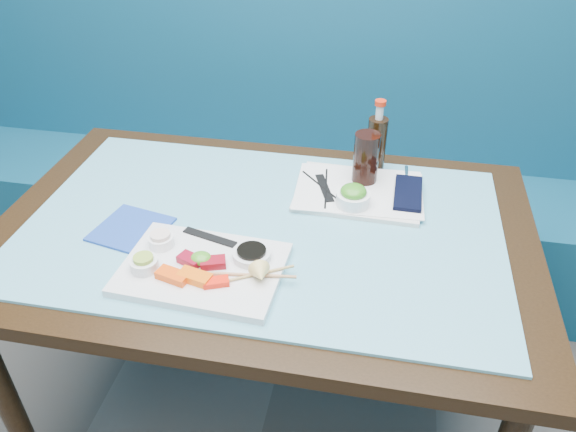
% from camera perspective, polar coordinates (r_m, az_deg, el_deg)
% --- Properties ---
extents(booth_bench, '(3.00, 0.56, 1.17)m').
position_cam_1_polar(booth_bench, '(2.35, 2.27, 3.47)').
color(booth_bench, navy).
rests_on(booth_bench, ground).
extents(dining_table, '(1.40, 0.90, 0.75)m').
position_cam_1_polar(dining_table, '(1.51, -2.50, -3.65)').
color(dining_table, black).
rests_on(dining_table, ground).
extents(glass_top, '(1.22, 0.76, 0.01)m').
position_cam_1_polar(glass_top, '(1.46, -2.59, -0.98)').
color(glass_top, '#5EA8BD').
rests_on(glass_top, dining_table).
extents(sashimi_plate, '(0.38, 0.28, 0.02)m').
position_cam_1_polar(sashimi_plate, '(1.32, -8.66, -5.34)').
color(sashimi_plate, silver).
rests_on(sashimi_plate, glass_top).
extents(salmon_left, '(0.08, 0.05, 0.02)m').
position_cam_1_polar(salmon_left, '(1.28, -11.63, -5.96)').
color(salmon_left, '#FB4B0A').
rests_on(salmon_left, sashimi_plate).
extents(salmon_mid, '(0.08, 0.05, 0.02)m').
position_cam_1_polar(salmon_mid, '(1.27, -9.44, -6.14)').
color(salmon_mid, '#FF610A').
rests_on(salmon_mid, sashimi_plate).
extents(salmon_right, '(0.06, 0.05, 0.01)m').
position_cam_1_polar(salmon_right, '(1.25, -7.33, -6.68)').
color(salmon_right, '#FD1F0A').
rests_on(salmon_right, sashimi_plate).
extents(tuna_left, '(0.06, 0.05, 0.02)m').
position_cam_1_polar(tuna_left, '(1.32, -9.91, -4.41)').
color(tuna_left, maroon).
rests_on(tuna_left, sashimi_plate).
extents(tuna_right, '(0.07, 0.05, 0.02)m').
position_cam_1_polar(tuna_right, '(1.30, -7.62, -4.72)').
color(tuna_right, maroon).
rests_on(tuna_right, sashimi_plate).
extents(seaweed_garnish, '(0.06, 0.06, 0.03)m').
position_cam_1_polar(seaweed_garnish, '(1.31, -8.82, -4.27)').
color(seaweed_garnish, '#459422').
rests_on(seaweed_garnish, sashimi_plate).
extents(ramekin_wasabi, '(0.08, 0.08, 0.03)m').
position_cam_1_polar(ramekin_wasabi, '(1.32, -14.39, -4.78)').
color(ramekin_wasabi, white).
rests_on(ramekin_wasabi, sashimi_plate).
extents(wasabi_fill, '(0.05, 0.05, 0.01)m').
position_cam_1_polar(wasabi_fill, '(1.31, -14.50, -4.17)').
color(wasabi_fill, '#87A936').
rests_on(wasabi_fill, ramekin_wasabi).
extents(ramekin_ginger, '(0.07, 0.07, 0.03)m').
position_cam_1_polar(ramekin_ginger, '(1.38, -12.76, -2.49)').
color(ramekin_ginger, white).
rests_on(ramekin_ginger, sashimi_plate).
extents(ginger_fill, '(0.05, 0.05, 0.01)m').
position_cam_1_polar(ginger_fill, '(1.37, -12.86, -1.91)').
color(ginger_fill, beige).
rests_on(ginger_fill, ramekin_ginger).
extents(soy_dish, '(0.10, 0.10, 0.02)m').
position_cam_1_polar(soy_dish, '(1.31, -3.71, -3.95)').
color(soy_dish, silver).
rests_on(soy_dish, sashimi_plate).
extents(soy_fill, '(0.09, 0.09, 0.01)m').
position_cam_1_polar(soy_fill, '(1.31, -3.73, -3.53)').
color(soy_fill, black).
rests_on(soy_fill, soy_dish).
extents(lemon_wedge, '(0.06, 0.05, 0.05)m').
position_cam_1_polar(lemon_wedge, '(1.24, -2.83, -5.91)').
color(lemon_wedge, '#F3D173').
rests_on(lemon_wedge, sashimi_plate).
extents(chopstick_sleeve, '(0.14, 0.06, 0.00)m').
position_cam_1_polar(chopstick_sleeve, '(1.39, -7.96, -2.14)').
color(chopstick_sleeve, black).
rests_on(chopstick_sleeve, sashimi_plate).
extents(wooden_chopstick_a, '(0.22, 0.03, 0.01)m').
position_cam_1_polar(wooden_chopstick_a, '(1.27, -4.19, -5.98)').
color(wooden_chopstick_a, tan).
rests_on(wooden_chopstick_a, sashimi_plate).
extents(wooden_chopstick_b, '(0.18, 0.11, 0.01)m').
position_cam_1_polar(wooden_chopstick_b, '(1.27, -3.75, -6.05)').
color(wooden_chopstick_b, tan).
rests_on(wooden_chopstick_b, sashimi_plate).
extents(serving_tray, '(0.35, 0.27, 0.01)m').
position_cam_1_polar(serving_tray, '(1.58, 7.18, 2.42)').
color(serving_tray, silver).
rests_on(serving_tray, glass_top).
extents(paper_placemat, '(0.36, 0.26, 0.00)m').
position_cam_1_polar(paper_placemat, '(1.58, 7.20, 2.65)').
color(paper_placemat, white).
rests_on(paper_placemat, serving_tray).
extents(seaweed_bowl, '(0.12, 0.12, 0.04)m').
position_cam_1_polar(seaweed_bowl, '(1.51, 6.62, 1.73)').
color(seaweed_bowl, white).
rests_on(seaweed_bowl, serving_tray).
extents(seaweed_salad, '(0.07, 0.07, 0.04)m').
position_cam_1_polar(seaweed_salad, '(1.49, 6.68, 2.50)').
color(seaweed_salad, '#37841E').
rests_on(seaweed_salad, seaweed_bowl).
extents(cola_glass, '(0.09, 0.09, 0.15)m').
position_cam_1_polar(cola_glass, '(1.59, 7.92, 5.86)').
color(cola_glass, black).
rests_on(cola_glass, serving_tray).
extents(navy_pouch, '(0.08, 0.17, 0.01)m').
position_cam_1_polar(navy_pouch, '(1.58, 12.10, 2.28)').
color(navy_pouch, black).
rests_on(navy_pouch, serving_tray).
extents(fork, '(0.01, 0.08, 0.01)m').
position_cam_1_polar(fork, '(1.67, 11.95, 4.19)').
color(fork, white).
rests_on(fork, serving_tray).
extents(black_chopstick_a, '(0.14, 0.16, 0.01)m').
position_cam_1_polar(black_chopstick_a, '(1.58, 3.58, 2.89)').
color(black_chopstick_a, black).
rests_on(black_chopstick_a, serving_tray).
extents(black_chopstick_b, '(0.03, 0.20, 0.01)m').
position_cam_1_polar(black_chopstick_b, '(1.57, 3.87, 2.86)').
color(black_chopstick_b, black).
rests_on(black_chopstick_b, serving_tray).
extents(tray_sleeve, '(0.07, 0.14, 0.00)m').
position_cam_1_polar(tray_sleeve, '(1.58, 3.73, 2.85)').
color(tray_sleeve, black).
rests_on(tray_sleeve, serving_tray).
extents(cola_bottle_body, '(0.07, 0.07, 0.16)m').
position_cam_1_polar(cola_bottle_body, '(1.67, 8.96, 7.20)').
color(cola_bottle_body, black).
rests_on(cola_bottle_body, glass_top).
extents(cola_bottle_neck, '(0.03, 0.03, 0.04)m').
position_cam_1_polar(cola_bottle_neck, '(1.63, 9.29, 10.38)').
color(cola_bottle_neck, silver).
rests_on(cola_bottle_neck, cola_bottle_body).
extents(cola_bottle_cap, '(0.04, 0.04, 0.01)m').
position_cam_1_polar(cola_bottle_cap, '(1.62, 9.39, 11.28)').
color(cola_bottle_cap, red).
rests_on(cola_bottle_cap, cola_bottle_neck).
extents(blue_napkin, '(0.20, 0.20, 0.01)m').
position_cam_1_polar(blue_napkin, '(1.49, -15.65, -1.28)').
color(blue_napkin, '#1B3E97').
rests_on(blue_napkin, glass_top).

